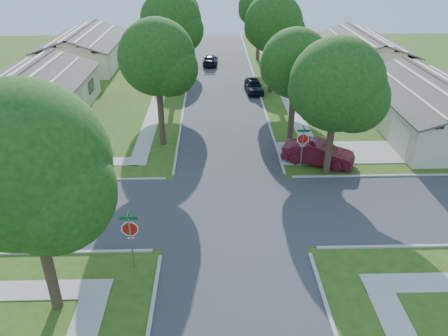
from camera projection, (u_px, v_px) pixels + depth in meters
ground at (232, 209)px, 24.38m from camera, size 100.00×100.00×0.00m
road_ns at (232, 209)px, 24.38m from camera, size 7.00×100.00×0.02m
sidewalk_ne at (277, 77)px, 47.51m from camera, size 1.20×40.00×0.04m
sidewalk_nw at (165, 78)px, 47.21m from camera, size 1.20×40.00×0.04m
driveway at (339, 152)px, 30.84m from camera, size 8.80×3.60×0.05m
stop_sign_sw at (130, 231)px, 19.16m from camera, size 1.05×0.80×2.98m
stop_sign_ne at (303, 141)px, 27.70m from camera, size 1.05×0.80×2.98m
tree_e_near at (296, 67)px, 29.82m from camera, size 4.97×4.80×8.28m
tree_e_mid at (274, 26)px, 40.15m from camera, size 5.59×5.40×9.21m
tree_e_far at (260, 9)px, 51.77m from camera, size 5.17×5.00×8.72m
tree_w_near at (158, 61)px, 29.37m from camera, size 5.38×5.20×8.97m
tree_w_mid at (172, 24)px, 39.81m from camera, size 5.80×5.60×9.56m
tree_w_far at (181, 14)px, 51.76m from camera, size 4.76×4.60×8.04m
tree_sw_corner at (28, 172)px, 15.09m from camera, size 6.21×6.00×9.55m
tree_ne_corner at (337, 89)px, 25.65m from camera, size 5.80×5.60×8.66m
house_ne_near at (432, 112)px, 33.79m from camera, size 8.42×13.60×4.23m
house_ne_far at (361, 56)px, 49.70m from camera, size 8.42×13.60×4.23m
house_nw_near at (34, 99)px, 36.54m from camera, size 8.42×13.60×4.23m
house_nw_far at (85, 52)px, 51.57m from camera, size 8.42×13.60×4.23m
car_driveway at (318, 153)px, 29.03m from camera, size 4.98×3.36×1.55m
car_curb_east at (254, 86)px, 42.62m from camera, size 1.84×4.02×1.34m
car_curb_west at (210, 60)px, 51.91m from camera, size 1.89×4.20×1.19m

